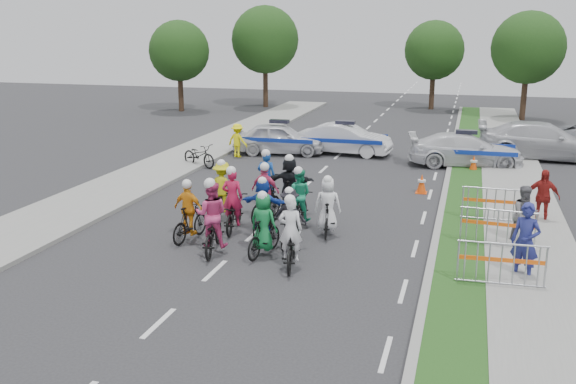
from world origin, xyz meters
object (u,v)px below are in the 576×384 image
(rider_8, at_px, (299,203))
(rider_7, at_px, (328,212))
(rider_4, at_px, (290,223))
(tree_0, at_px, (179,51))
(tree_3, at_px, (265,40))
(rider_9, at_px, (266,199))
(spectator_2, at_px, (543,197))
(police_car_1, at_px, (345,139))
(police_car_0, at_px, (279,139))
(rider_12, at_px, (267,187))
(rider_6, at_px, (233,209))
(rider_5, at_px, (263,210))
(spectator_1, at_px, (525,216))
(civilian_sedan, at_px, (543,141))
(rider_11, at_px, (290,188))
(police_car_2, at_px, (465,150))
(parked_bike, at_px, (199,155))
(rider_3, at_px, (189,217))
(marshal_hiviz, at_px, (238,140))
(cone_0, at_px, (422,184))
(rider_0, at_px, (291,243))
(spectator_0, at_px, (525,242))
(barrier_1, at_px, (497,230))
(cone_1, at_px, (474,164))
(rider_2, at_px, (212,225))
(barrier_0, at_px, (501,266))
(tree_1, at_px, (528,48))
(rider_1, at_px, (264,230))
(tree_4, at_px, (434,50))
(rider_10, at_px, (223,194))

(rider_8, bearing_deg, rider_7, 145.32)
(rider_4, relative_size, tree_0, 0.27)
(tree_0, bearing_deg, tree_3, 38.66)
(rider_9, bearing_deg, rider_7, 171.73)
(rider_7, relative_size, spectator_2, 1.06)
(police_car_1, bearing_deg, police_car_0, 108.91)
(rider_7, bearing_deg, police_car_0, -74.34)
(rider_8, bearing_deg, tree_3, -72.02)
(rider_4, distance_m, rider_12, 4.09)
(rider_6, distance_m, rider_12, 2.80)
(rider_5, xyz_separation_m, spectator_1, (7.13, 1.12, 0.10))
(spectator_1, bearing_deg, civilian_sedan, 55.64)
(police_car_1, bearing_deg, rider_11, -174.40)
(police_car_2, bearing_deg, rider_5, 145.60)
(rider_5, xyz_separation_m, parked_bike, (-5.54, 8.10, -0.24))
(rider_3, xyz_separation_m, police_car_1, (1.76, 13.56, 0.02))
(police_car_2, distance_m, marshal_hiviz, 10.12)
(rider_4, bearing_deg, rider_12, -62.76)
(marshal_hiviz, distance_m, parked_bike, 2.60)
(rider_3, bearing_deg, rider_12, -94.97)
(cone_0, bearing_deg, marshal_hiviz, 153.14)
(rider_0, bearing_deg, rider_5, -67.56)
(rider_12, xyz_separation_m, marshal_hiviz, (-3.84, 7.57, 0.13))
(rider_4, height_order, rider_12, rider_12)
(rider_6, xyz_separation_m, spectator_0, (7.95, -1.66, 0.29))
(spectator_0, bearing_deg, rider_0, -148.55)
(rider_5, distance_m, rider_8, 1.39)
(parked_bike, xyz_separation_m, tree_0, (-8.75, 16.90, 3.69))
(barrier_1, bearing_deg, cone_1, 93.76)
(rider_2, xyz_separation_m, tree_0, (-13.43, 26.74, 3.43))
(rider_7, xyz_separation_m, police_car_0, (-4.83, 11.27, 0.03))
(cone_1, bearing_deg, rider_5, -119.31)
(marshal_hiviz, bearing_deg, rider_9, 129.72)
(barrier_1, relative_size, cone_1, 2.86)
(rider_11, xyz_separation_m, cone_0, (3.91, 3.66, -0.46))
(rider_6, bearing_deg, police_car_2, -128.35)
(cone_1, xyz_separation_m, tree_3, (-15.06, 18.72, 4.55))
(spectator_1, xyz_separation_m, barrier_0, (-0.71, -3.40, -0.28))
(marshal_hiviz, bearing_deg, spectator_0, 148.67)
(rider_4, distance_m, rider_7, 1.43)
(rider_3, distance_m, tree_1, 30.19)
(rider_2, height_order, barrier_1, rider_2)
(police_car_1, relative_size, tree_3, 0.59)
(rider_1, distance_m, spectator_0, 6.43)
(tree_0, relative_size, tree_4, 1.00)
(rider_4, distance_m, tree_3, 31.69)
(civilian_sedan, relative_size, cone_1, 8.17)
(rider_10, distance_m, police_car_1, 11.24)
(spectator_2, relative_size, parked_bike, 0.89)
(tree_0, relative_size, tree_3, 0.86)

